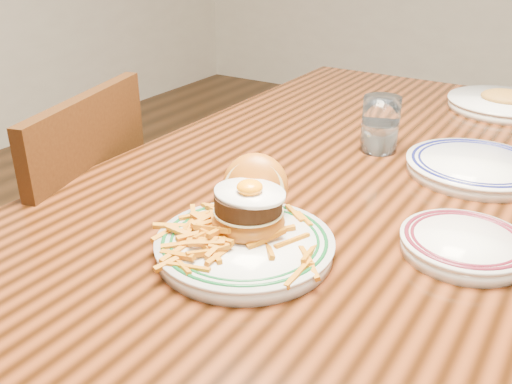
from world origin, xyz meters
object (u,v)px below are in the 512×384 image
Objects in this scene: chair_left at (61,264)px; side_plate at (465,243)px; main_plate at (247,229)px; table at (334,204)px.

chair_left is 0.92m from side_plate.
main_plate reaches higher than side_plate.
table is 5.57× the size of main_plate.
chair_left is 3.11× the size of main_plate.
side_plate is at bearing -10.47° from chair_left.
chair_left is at bearing -174.74° from side_plate.
side_plate reaches higher than table.
side_plate is at bearing -34.24° from table.
chair_left reaches higher than table.
side_plate is (0.87, 0.08, 0.29)m from chair_left.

